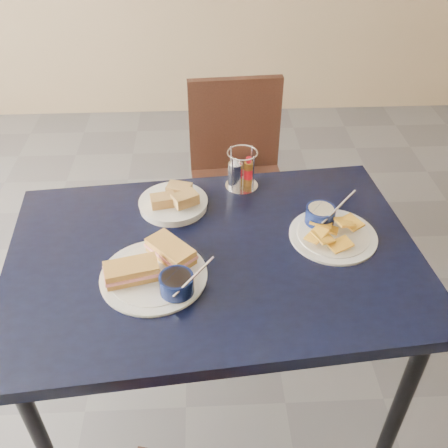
{
  "coord_description": "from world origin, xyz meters",
  "views": [
    {
      "loc": [
        0.09,
        -1.04,
        1.7
      ],
      "look_at": [
        0.15,
        0.07,
        0.82
      ],
      "focal_mm": 40.0,
      "sensor_mm": 36.0,
      "label": 1
    }
  ],
  "objects_px": {
    "sandwich_plate": "(157,270)",
    "dining_table": "(214,270)",
    "chair_far": "(238,165)",
    "plantain_plate": "(328,227)",
    "bread_basket": "(174,202)",
    "condiment_caddy": "(240,172)"
  },
  "relations": [
    {
      "from": "sandwich_plate",
      "to": "dining_table",
      "type": "bearing_deg",
      "value": 30.47
    },
    {
      "from": "chair_far",
      "to": "plantain_plate",
      "type": "distance_m",
      "value": 0.86
    },
    {
      "from": "bread_basket",
      "to": "condiment_caddy",
      "type": "bearing_deg",
      "value": 26.25
    },
    {
      "from": "dining_table",
      "to": "plantain_plate",
      "type": "relative_size",
      "value": 4.79
    },
    {
      "from": "bread_basket",
      "to": "chair_far",
      "type": "bearing_deg",
      "value": 68.42
    },
    {
      "from": "sandwich_plate",
      "to": "bread_basket",
      "type": "xyz_separation_m",
      "value": [
        0.04,
        0.31,
        -0.0
      ]
    },
    {
      "from": "sandwich_plate",
      "to": "condiment_caddy",
      "type": "bearing_deg",
      "value": 58.92
    },
    {
      "from": "dining_table",
      "to": "sandwich_plate",
      "type": "bearing_deg",
      "value": -149.53
    },
    {
      "from": "chair_far",
      "to": "condiment_caddy",
      "type": "distance_m",
      "value": 0.62
    },
    {
      "from": "chair_far",
      "to": "plantain_plate",
      "type": "height_order",
      "value": "chair_far"
    },
    {
      "from": "sandwich_plate",
      "to": "bread_basket",
      "type": "height_order",
      "value": "sandwich_plate"
    },
    {
      "from": "sandwich_plate",
      "to": "condiment_caddy",
      "type": "height_order",
      "value": "condiment_caddy"
    },
    {
      "from": "dining_table",
      "to": "condiment_caddy",
      "type": "height_order",
      "value": "condiment_caddy"
    },
    {
      "from": "chair_far",
      "to": "plantain_plate",
      "type": "bearing_deg",
      "value": -75.4
    },
    {
      "from": "dining_table",
      "to": "bread_basket",
      "type": "bearing_deg",
      "value": 118.24
    },
    {
      "from": "chair_far",
      "to": "sandwich_plate",
      "type": "height_order",
      "value": "chair_far"
    },
    {
      "from": "sandwich_plate",
      "to": "plantain_plate",
      "type": "relative_size",
      "value": 1.2
    },
    {
      "from": "chair_far",
      "to": "bread_basket",
      "type": "xyz_separation_m",
      "value": [
        -0.25,
        -0.64,
        0.27
      ]
    },
    {
      "from": "dining_table",
      "to": "sandwich_plate",
      "type": "height_order",
      "value": "sandwich_plate"
    },
    {
      "from": "sandwich_plate",
      "to": "bread_basket",
      "type": "distance_m",
      "value": 0.32
    },
    {
      "from": "condiment_caddy",
      "to": "plantain_plate",
      "type": "bearing_deg",
      "value": -46.57
    },
    {
      "from": "plantain_plate",
      "to": "sandwich_plate",
      "type": "bearing_deg",
      "value": -161.65
    }
  ]
}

